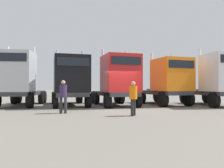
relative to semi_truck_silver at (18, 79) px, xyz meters
name	(u,v)px	position (x,y,z in m)	size (l,w,h in m)	color
ground	(124,110)	(7.38, -2.64, -2.02)	(200.00, 200.00, 0.00)	slate
semi_truck_silver	(18,79)	(0.00, 0.00, 0.00)	(2.79, 6.23, 4.51)	#333338
semi_truck_black	(71,81)	(3.77, -0.04, -0.14)	(3.76, 6.74, 4.24)	#333338
semi_truck_red	(118,80)	(7.27, -0.29, -0.06)	(3.68, 6.25, 4.32)	#333338
semi_truck_orange	(167,81)	(11.25, 0.31, -0.12)	(3.79, 6.23, 4.18)	#333338
semi_truck_white	(219,79)	(14.81, -0.79, 0.02)	(2.83, 5.86, 4.46)	#333338
visitor_in_hivis	(133,96)	(7.48, -5.46, -1.01)	(0.55, 0.55, 1.74)	#252525
visitor_with_camera	(63,94)	(3.82, -4.14, -0.96)	(0.50, 0.50, 1.82)	#303030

